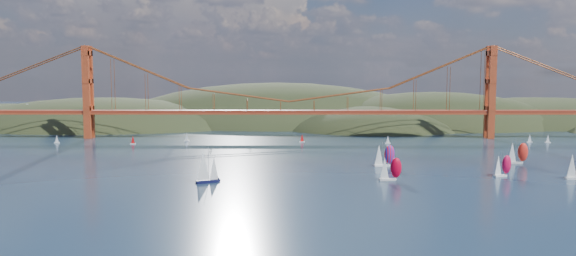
# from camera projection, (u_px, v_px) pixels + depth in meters

# --- Properties ---
(ground) EXTENTS (1200.00, 1200.00, 0.00)m
(ground) POSITION_uv_depth(u_px,v_px,m) (289.00, 213.00, 157.86)
(ground) COLOR black
(ground) RESTS_ON ground
(headlands) EXTENTS (725.00, 225.00, 96.00)m
(headlands) POSITION_uv_depth(u_px,v_px,m) (347.00, 139.00, 435.90)
(headlands) COLOR black
(headlands) RESTS_ON ground
(bridge) EXTENTS (552.00, 12.00, 55.00)m
(bridge) POSITION_uv_depth(u_px,v_px,m) (286.00, 84.00, 333.80)
(bridge) COLOR maroon
(bridge) RESTS_ON ground
(sloop_navy) EXTENTS (8.85, 7.05, 12.89)m
(sloop_navy) POSITION_uv_depth(u_px,v_px,m) (206.00, 167.00, 199.77)
(sloop_navy) COLOR black
(sloop_navy) RESTS_ON ground
(racer_0) EXTENTS (8.40, 3.88, 9.49)m
(racer_0) POSITION_uv_depth(u_px,v_px,m) (390.00, 168.00, 204.25)
(racer_0) COLOR silver
(racer_0) RESTS_ON ground
(racer_1) EXTENTS (8.14, 5.66, 9.12)m
(racer_1) POSITION_uv_depth(u_px,v_px,m) (502.00, 165.00, 212.13)
(racer_1) COLOR white
(racer_1) RESTS_ON ground
(racer_3) EXTENTS (8.98, 3.67, 10.32)m
(racer_3) POSITION_uv_depth(u_px,v_px,m) (517.00, 153.00, 241.78)
(racer_3) COLOR silver
(racer_3) RESTS_ON ground
(racer_rwb) EXTENTS (9.13, 4.45, 10.29)m
(racer_rwb) POSITION_uv_depth(u_px,v_px,m) (384.00, 155.00, 234.64)
(racer_rwb) COLOR white
(racer_rwb) RESTS_ON ground
(distant_boat_1) EXTENTS (3.00, 2.00, 4.70)m
(distant_boat_1) POSITION_uv_depth(u_px,v_px,m) (57.00, 139.00, 312.41)
(distant_boat_1) COLOR silver
(distant_boat_1) RESTS_ON ground
(distant_boat_2) EXTENTS (3.00, 2.00, 4.70)m
(distant_boat_2) POSITION_uv_depth(u_px,v_px,m) (133.00, 140.00, 307.83)
(distant_boat_2) COLOR silver
(distant_boat_2) RESTS_ON ground
(distant_boat_3) EXTENTS (3.00, 2.00, 4.70)m
(distant_boat_3) POSITION_uv_depth(u_px,v_px,m) (187.00, 137.00, 321.77)
(distant_boat_3) COLOR silver
(distant_boat_3) RESTS_ON ground
(distant_boat_4) EXTENTS (3.00, 2.00, 4.70)m
(distant_boat_4) POSITION_uv_depth(u_px,v_px,m) (530.00, 138.00, 315.22)
(distant_boat_4) COLOR silver
(distant_boat_4) RESTS_ON ground
(distant_boat_5) EXTENTS (3.00, 2.00, 4.70)m
(distant_boat_5) POSITION_uv_depth(u_px,v_px,m) (548.00, 139.00, 313.70)
(distant_boat_5) COLOR silver
(distant_boat_5) RESTS_ON ground
(distant_boat_8) EXTENTS (3.00, 2.00, 4.70)m
(distant_boat_8) POSITION_uv_depth(u_px,v_px,m) (388.00, 139.00, 309.85)
(distant_boat_8) COLOR silver
(distant_boat_8) RESTS_ON ground
(distant_boat_9) EXTENTS (3.00, 2.00, 4.70)m
(distant_boat_9) POSITION_uv_depth(u_px,v_px,m) (302.00, 138.00, 316.35)
(distant_boat_9) COLOR silver
(distant_boat_9) RESTS_ON ground
(gull) EXTENTS (0.90, 0.25, 0.17)m
(gull) POSITION_uv_depth(u_px,v_px,m) (27.00, 104.00, 178.18)
(gull) COLOR white
(gull) RESTS_ON ground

